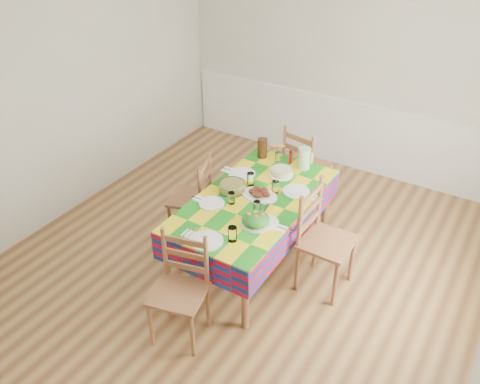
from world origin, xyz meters
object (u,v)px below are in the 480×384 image
Objects in this scene: tea_pitcher at (262,148)px; chair_far at (304,167)px; chair_left at (193,198)px; chair_near at (180,290)px; meat_platter at (259,194)px; dining_table at (254,205)px; chair_right at (323,240)px; green_pitcher at (304,158)px.

chair_far is at bearing 50.38° from tea_pitcher.
chair_left is (-0.40, -0.75, -0.37)m from tea_pitcher.
chair_far reaches higher than chair_near.
meat_platter is 1.27m from chair_near.
chair_left is (-0.74, 1.19, -0.01)m from chair_near.
dining_table is 0.75m from chair_right.
tea_pitcher is 0.63m from chair_far.
green_pitcher is (0.15, 0.79, 0.20)m from dining_table.
chair_right is at bearing -5.29° from meat_platter.
chair_near is (-0.16, -1.97, -0.36)m from green_pitcher.
chair_near is 1.40m from chair_left.
chair_near is (-0.01, -1.18, -0.17)m from dining_table.
meat_platter is at bearing -62.32° from tea_pitcher.
chair_right reaches higher than chair_far.
chair_right reaches higher than chair_near.
dining_table is 8.11× the size of green_pitcher.
green_pitcher is at bearing 37.68° from chair_right.
tea_pitcher is 0.23× the size of chair_left.
meat_platter is 1.58× the size of green_pitcher.
meat_platter is at bearing 70.77° from dining_table.
meat_platter is 0.76m from chair_right.
chair_far is (-0.03, 1.11, -0.26)m from meat_platter.
chair_far is at bearing 90.45° from dining_table.
tea_pitcher reaches higher than dining_table.
chair_near is 1.03× the size of chair_left.
chair_near is at bearing -91.56° from meat_platter.
chair_far is 1.37m from chair_left.
green_pitcher is (0.12, 0.72, 0.09)m from meat_platter.
chair_left is 1.49m from chair_right.
tea_pitcher is at bearing 61.83° from chair_far.
tea_pitcher is 0.22× the size of chair_far.
dining_table is at bearing 75.94° from chair_near.
dining_table is at bearing 90.95° from chair_right.
tea_pitcher is 0.22× the size of chair_near.
dining_table is at bearing -100.63° from green_pitcher.
chair_right is (0.59, -0.79, -0.32)m from green_pitcher.
chair_near reaches higher than green_pitcher.
green_pitcher is at bearing 123.74° from chair_far.
meat_platter is 0.36× the size of chair_far.
chair_near is at bearing 101.41° from chair_far.
chair_right reaches higher than dining_table.
chair_right is at bearing 0.06° from dining_table.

